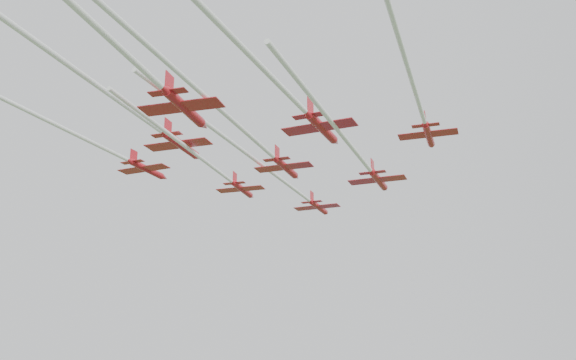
# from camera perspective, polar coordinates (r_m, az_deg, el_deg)

# --- Properties ---
(jet_lead) EXTENTS (20.34, 63.15, 2.54)m
(jet_lead) POSITION_cam_1_polar(r_m,az_deg,el_deg) (103.89, -0.44, -0.06)
(jet_lead) COLOR red
(jet_row2_left) EXTENTS (12.43, 46.27, 2.45)m
(jet_row2_left) POSITION_cam_1_polar(r_m,az_deg,el_deg) (100.37, -6.27, 0.83)
(jet_row2_left) COLOR red
(jet_row2_right) EXTENTS (16.46, 51.03, 2.70)m
(jet_row2_right) POSITION_cam_1_polar(r_m,az_deg,el_deg) (91.27, 6.36, 2.10)
(jet_row2_right) COLOR red
(jet_row3_left) EXTENTS (22.15, 62.09, 2.55)m
(jet_row3_left) POSITION_cam_1_polar(r_m,az_deg,el_deg) (92.21, -18.74, 4.07)
(jet_row3_left) COLOR red
(jet_row3_mid) EXTENTS (16.32, 54.45, 2.57)m
(jet_row3_mid) POSITION_cam_1_polar(r_m,az_deg,el_deg) (82.62, -3.44, 3.98)
(jet_row3_mid) COLOR red
(jet_row3_right) EXTENTS (14.43, 53.85, 2.40)m
(jet_row3_right) POSITION_cam_1_polar(r_m,az_deg,el_deg) (77.32, 11.29, 7.55)
(jet_row3_right) COLOR red
(jet_row4_left) EXTENTS (17.08, 60.70, 2.87)m
(jet_row4_left) POSITION_cam_1_polar(r_m,az_deg,el_deg) (80.72, -14.46, 6.60)
(jet_row4_left) COLOR red
(jet_row4_right) EXTENTS (21.69, 61.44, 2.83)m
(jet_row4_right) POSITION_cam_1_polar(r_m,az_deg,el_deg) (67.81, -1.70, 9.38)
(jet_row4_right) COLOR red
(jet_trail_solo) EXTENTS (15.83, 67.36, 2.89)m
(jet_trail_solo) POSITION_cam_1_polar(r_m,az_deg,el_deg) (60.69, -16.31, 12.66)
(jet_trail_solo) COLOR red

